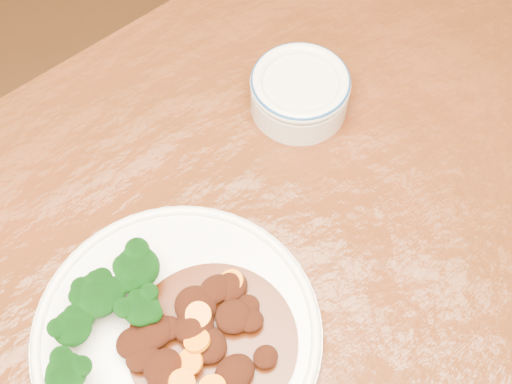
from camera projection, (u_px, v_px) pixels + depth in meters
dinner_plate at (177, 334)px, 0.75m from camera, size 0.31×0.31×0.02m
broccoli_florets at (106, 307)px, 0.73m from camera, size 0.16×0.09×0.05m
mince_stew at (197, 338)px, 0.74m from camera, size 0.18×0.18×0.03m
dip_bowl at (300, 91)px, 0.89m from camera, size 0.13×0.13×0.06m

